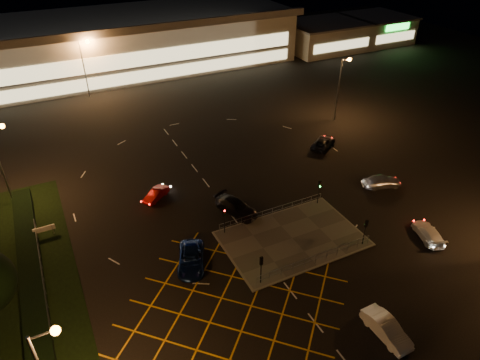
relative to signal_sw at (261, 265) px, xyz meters
name	(u,v)px	position (x,y,z in m)	size (l,w,h in m)	color
ground	(266,233)	(4.00, 5.99, -2.37)	(180.00, 180.00, 0.00)	black
pedestrian_island	(292,238)	(6.00, 3.99, -2.31)	(14.00, 9.00, 0.12)	#4C4944
hedge	(30,262)	(-19.00, 11.99, -1.87)	(2.00, 26.00, 1.00)	black
supermarket	(122,42)	(4.00, 67.95, 2.95)	(72.00, 26.50, 10.50)	beige
retail_unit_a	(324,36)	(50.00, 59.97, 0.85)	(18.80, 14.80, 6.35)	beige
retail_unit_b	(376,28)	(66.00, 59.95, 0.85)	(14.80, 14.80, 6.35)	beige
streetlight_nw	(1,154)	(-19.56, 23.99, 4.20)	(1.78, 0.56, 10.03)	slate
streetlight_ne	(342,81)	(28.44, 25.99, 4.20)	(1.78, 0.56, 10.03)	slate
streetlight_far_left	(85,61)	(-5.56, 53.99, 4.20)	(1.78, 0.56, 10.03)	slate
streetlight_far_right	(277,32)	(34.44, 55.99, 4.20)	(1.78, 0.56, 10.03)	slate
signal_sw	(261,265)	(0.00, 0.00, 0.00)	(0.28, 0.30, 3.15)	black
signal_se	(366,227)	(12.00, 0.00, 0.00)	(0.28, 0.30, 3.15)	black
signal_nw	(224,216)	(0.00, 7.99, 0.00)	(0.28, 0.30, 3.15)	black
signal_ne	(319,187)	(12.00, 7.99, 0.00)	(0.28, 0.30, 3.15)	black
car_queue_white	(386,329)	(6.42, -9.51, -1.60)	(1.62, 4.65, 1.53)	white
car_left_blue	(191,259)	(-4.88, 5.12, -1.61)	(2.50, 5.41, 1.50)	navy
car_far_dkgrey	(236,207)	(2.73, 10.78, -1.58)	(2.22, 5.45, 1.58)	black
car_right_silver	(382,181)	(21.25, 7.49, -1.58)	(1.87, 4.64, 1.58)	silver
car_circ_red	(156,194)	(-4.61, 17.47, -1.75)	(1.30, 3.73, 1.23)	maroon
car_east_grey	(323,143)	(20.84, 19.23, -1.68)	(2.27, 4.93, 1.37)	black
car_approach_white	(428,233)	(18.88, -2.20, -1.70)	(1.87, 4.60, 1.33)	silver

